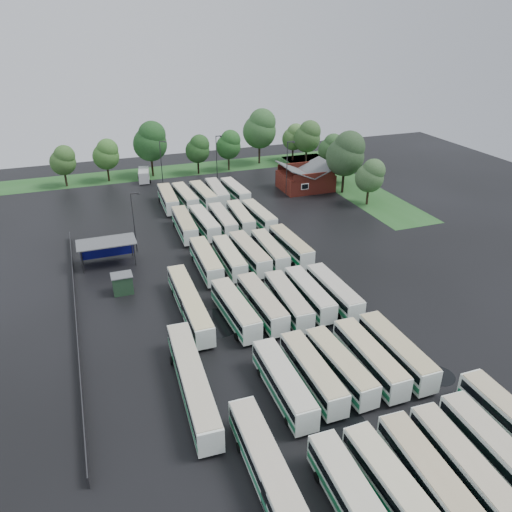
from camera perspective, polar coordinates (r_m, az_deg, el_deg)
name	(u,v)px	position (r m, az deg, el deg)	size (l,w,h in m)	color
ground	(275,319)	(59.98, 2.15, -7.21)	(160.00, 160.00, 0.00)	black
brick_building	(305,180)	(103.73, 5.66, 8.61)	(10.07, 8.60, 5.39)	maroon
wash_shed	(106,244)	(74.59, -16.73, 1.30)	(8.20, 4.20, 3.58)	#2D2D30
utility_hut	(123,284)	(66.89, -15.01, -3.05)	(2.70, 2.20, 2.62)	#1A3720
grass_strip_north	(177,171)	(117.76, -8.97, 9.62)	(80.00, 10.00, 0.01)	#22521F
grass_strip_east	(348,184)	(108.86, 10.43, 8.13)	(10.00, 50.00, 0.01)	#22521F
west_fence	(76,315)	(63.25, -19.87, -6.38)	(0.10, 50.00, 1.20)	#2D2D30
bus_r0c0	(353,500)	(40.24, 11.05, -25.65)	(2.52, 10.91, 3.03)	silver
bus_r0c1	(393,488)	(41.45, 15.42, -24.23)	(2.55, 10.89, 3.02)	silver
bus_r0c2	(429,478)	(42.72, 19.20, -22.85)	(2.83, 11.30, 3.12)	silver
bus_r0c3	(461,464)	(44.56, 22.37, -21.10)	(2.74, 10.83, 2.99)	silver
bus_r0c4	(494,451)	(46.46, 25.58, -19.45)	(2.70, 11.10, 3.07)	silver
bus_r1c0	(283,383)	(48.32, 3.14, -14.27)	(2.40, 10.98, 3.05)	silver
bus_r1c1	(312,372)	(49.76, 6.45, -13.07)	(2.32, 10.78, 3.00)	silver
bus_r1c2	(340,366)	(50.96, 9.57, -12.26)	(2.74, 10.68, 2.95)	silver
bus_r1c3	(369,358)	(52.42, 12.83, -11.27)	(2.37, 11.00, 3.06)	silver
bus_r1c4	(396,351)	(54.00, 15.72, -10.37)	(2.42, 11.17, 3.11)	silver
bus_r2c0	(235,309)	(58.67, -2.39, -6.08)	(2.87, 11.17, 3.08)	silver
bus_r2c1	(262,303)	(59.77, 0.66, -5.39)	(2.74, 11.15, 3.08)	silver
bus_r2c2	(288,300)	(60.48, 3.67, -5.06)	(2.67, 11.01, 3.04)	silver
bus_r2c3	(309,294)	(62.10, 6.10, -4.31)	(2.29, 10.66, 2.97)	silver
bus_r2c4	(334,291)	(62.90, 8.87, -4.02)	(2.53, 10.98, 3.04)	silver
bus_r3c0	(206,260)	(70.00, -5.74, -0.50)	(2.61, 11.18, 3.10)	silver
bus_r3c1	(229,258)	(70.73, -3.07, -0.18)	(2.45, 10.64, 2.95)	silver
bus_r3c2	(249,253)	(71.65, -0.75, 0.30)	(2.85, 11.27, 3.11)	silver
bus_r3c3	(270,250)	(72.75, 1.57, 0.65)	(2.44, 10.69, 2.97)	silver
bus_r3c4	(291,246)	(74.24, 3.97, 1.19)	(2.78, 11.10, 3.07)	silver
bus_r4c0	(185,225)	(82.29, -8.17, 3.57)	(2.72, 11.23, 3.11)	silver
bus_r4c1	(204,223)	(82.74, -5.92, 3.81)	(2.71, 11.02, 3.05)	silver
bus_r4c2	(223,220)	(83.58, -3.84, 4.10)	(2.41, 10.72, 2.98)	silver
bus_r4c3	(240,217)	(84.59, -1.79, 4.43)	(2.80, 10.84, 2.99)	silver
bus_r4c4	(259,216)	(85.30, 0.33, 4.62)	(2.80, 10.71, 2.95)	silver
bus_r5c0	(168,199)	(94.52, -10.01, 6.46)	(2.76, 11.19, 3.09)	silver
bus_r5c1	(185,197)	(95.13, -8.09, 6.71)	(2.81, 10.96, 3.02)	silver
bus_r5c2	(203,195)	(95.90, -6.06, 6.97)	(2.83, 10.83, 2.99)	silver
bus_r5c3	(217,192)	(96.83, -4.47, 7.26)	(2.88, 11.17, 3.08)	silver
bus_r5c4	(235,191)	(97.40, -2.39, 7.40)	(2.82, 10.89, 3.00)	silver
artic_bus_west_a	(274,484)	(40.47, 2.09, -24.59)	(2.57, 16.23, 3.01)	silver
artic_bus_west_b	(189,303)	(60.44, -7.62, -5.33)	(2.33, 15.85, 2.94)	silver
artic_bus_west_c	(192,381)	(48.86, -7.28, -13.96)	(3.01, 16.31, 3.01)	silver
minibus	(144,175)	(111.11, -12.68, 9.05)	(3.02, 6.08, 2.54)	silver
tree_north_0	(63,160)	(111.20, -21.16, 10.19)	(5.24, 5.24, 8.68)	black
tree_north_1	(106,154)	(111.85, -16.72, 11.10)	(5.54, 5.54, 9.17)	black
tree_north_2	(151,141)	(112.67, -11.94, 12.73)	(7.32, 7.32, 12.12)	black
tree_north_3	(198,149)	(113.33, -6.63, 12.09)	(5.34, 5.34, 8.84)	black
tree_north_4	(229,144)	(115.47, -3.09, 12.61)	(5.57, 5.57, 9.23)	black
tree_north_5	(260,128)	(120.41, 0.50, 14.38)	(7.80, 7.80, 12.92)	#2F2119
tree_north_6	(294,137)	(123.86, 4.38, 13.43)	(5.41, 5.41, 8.96)	black
tree_east_0	(371,175)	(95.79, 12.98, 8.96)	(5.32, 5.32, 8.82)	black
tree_east_1	(346,153)	(101.02, 10.30, 11.46)	(7.51, 7.51, 12.44)	black
tree_east_2	(346,154)	(107.75, 10.23, 11.39)	(5.81, 5.81, 9.62)	#382512
tree_east_3	(331,148)	(113.88, 8.62, 12.10)	(5.44, 5.44, 9.01)	black
tree_east_4	(308,136)	(120.44, 5.95, 13.46)	(6.29, 6.29, 10.42)	black
lamp_post_ne	(288,164)	(99.03, 3.64, 10.43)	(1.63, 0.32, 10.61)	#2D2D30
lamp_post_nw	(134,218)	(76.32, -13.75, 4.23)	(1.44, 0.28, 9.32)	#2D2D30
lamp_post_back_w	(162,160)	(106.33, -10.74, 10.71)	(1.43, 0.28, 9.32)	#2D2D30
lamp_post_back_e	(217,154)	(109.65, -4.48, 11.55)	(1.43, 0.28, 9.30)	#2D2D30
puddle_0	(341,424)	(47.41, 9.70, -18.40)	(4.54, 4.54, 0.01)	black
puddle_1	(426,435)	(48.17, 18.83, -18.84)	(2.66, 2.66, 0.01)	black
puddle_2	(215,323)	(59.44, -4.73, -7.63)	(6.39, 6.39, 0.01)	black
puddle_3	(329,331)	(58.50, 8.33, -8.47)	(3.02, 3.02, 0.01)	black
puddle_4	(439,376)	(54.84, 20.17, -12.72)	(3.22, 3.22, 0.01)	black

